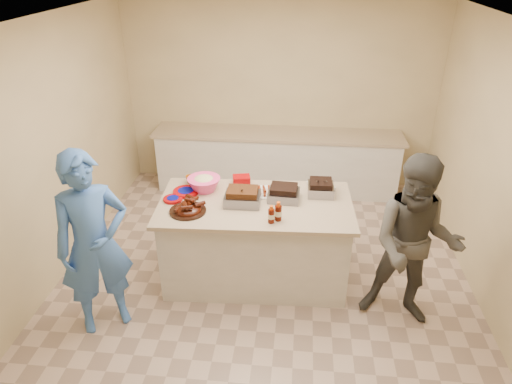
# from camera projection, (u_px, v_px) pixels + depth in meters

# --- Properties ---
(room) EXTENTS (4.50, 5.00, 2.70)m
(room) POSITION_uv_depth(u_px,v_px,m) (264.00, 279.00, 5.08)
(room) COLOR #D4BD8A
(room) RESTS_ON ground
(back_counter) EXTENTS (3.60, 0.64, 0.90)m
(back_counter) POSITION_uv_depth(u_px,v_px,m) (277.00, 161.00, 6.80)
(back_counter) COLOR silver
(back_counter) RESTS_ON ground
(island) EXTENTS (2.04, 1.14, 0.94)m
(island) POSITION_uv_depth(u_px,v_px,m) (256.00, 276.00, 5.13)
(island) COLOR silver
(island) RESTS_ON ground
(rib_platter) EXTENTS (0.42, 0.42, 0.15)m
(rib_platter) POSITION_uv_depth(u_px,v_px,m) (188.00, 212.00, 4.53)
(rib_platter) COLOR #3C1005
(rib_platter) RESTS_ON island
(pulled_pork_tray) EXTENTS (0.36, 0.28, 0.11)m
(pulled_pork_tray) POSITION_uv_depth(u_px,v_px,m) (243.00, 204.00, 4.67)
(pulled_pork_tray) COLOR #47230F
(pulled_pork_tray) RESTS_ON island
(brisket_tray) EXTENTS (0.33, 0.28, 0.10)m
(brisket_tray) POSITION_uv_depth(u_px,v_px,m) (284.00, 199.00, 4.75)
(brisket_tray) COLOR black
(brisket_tray) RESTS_ON island
(roasting_pan) EXTENTS (0.28, 0.28, 0.11)m
(roasting_pan) POSITION_uv_depth(u_px,v_px,m) (320.00, 194.00, 4.85)
(roasting_pan) COLOR gray
(roasting_pan) RESTS_ON island
(coleslaw_bowl) EXTENTS (0.37, 0.37, 0.24)m
(coleslaw_bowl) POSITION_uv_depth(u_px,v_px,m) (204.00, 190.00, 4.93)
(coleslaw_bowl) COLOR #F64289
(coleslaw_bowl) RESTS_ON island
(sausage_plate) EXTENTS (0.34, 0.34, 0.05)m
(sausage_plate) POSITION_uv_depth(u_px,v_px,m) (264.00, 193.00, 4.87)
(sausage_plate) COLOR silver
(sausage_plate) RESTS_ON island
(mac_cheese_dish) EXTENTS (0.31, 0.26, 0.07)m
(mac_cheese_dish) POSITION_uv_depth(u_px,v_px,m) (321.00, 189.00, 4.96)
(mac_cheese_dish) COLOR #ED9D00
(mac_cheese_dish) RESTS_ON island
(bbq_bottle_a) EXTENTS (0.07, 0.07, 0.20)m
(bbq_bottle_a) POSITION_uv_depth(u_px,v_px,m) (278.00, 220.00, 4.39)
(bbq_bottle_a) COLOR #420D03
(bbq_bottle_a) RESTS_ON island
(bbq_bottle_b) EXTENTS (0.06, 0.06, 0.18)m
(bbq_bottle_b) POSITION_uv_depth(u_px,v_px,m) (271.00, 222.00, 4.35)
(bbq_bottle_b) COLOR #420D03
(bbq_bottle_b) RESTS_ON island
(mustard_bottle) EXTENTS (0.05, 0.05, 0.12)m
(mustard_bottle) POSITION_uv_depth(u_px,v_px,m) (244.00, 197.00, 4.79)
(mustard_bottle) COLOR #ECCA00
(mustard_bottle) RESTS_ON island
(sauce_bowl) EXTENTS (0.13, 0.05, 0.13)m
(sauce_bowl) POSITION_uv_depth(u_px,v_px,m) (257.00, 197.00, 4.79)
(sauce_bowl) COLOR silver
(sauce_bowl) RESTS_ON island
(plate_stack_large) EXTENTS (0.28, 0.28, 0.03)m
(plate_stack_large) POSITION_uv_depth(u_px,v_px,m) (186.00, 193.00, 4.87)
(plate_stack_large) COLOR #8C0205
(plate_stack_large) RESTS_ON island
(plate_stack_small) EXTENTS (0.21, 0.21, 0.03)m
(plate_stack_small) POSITION_uv_depth(u_px,v_px,m) (173.00, 200.00, 4.73)
(plate_stack_small) COLOR #8C0205
(plate_stack_small) RESTS_ON island
(plastic_cup) EXTENTS (0.10, 0.09, 0.09)m
(plastic_cup) POSITION_uv_depth(u_px,v_px,m) (190.00, 183.00, 5.08)
(plastic_cup) COLOR #904A0A
(plastic_cup) RESTS_ON island
(basket_stack) EXTENTS (0.21, 0.17, 0.09)m
(basket_stack) POSITION_uv_depth(u_px,v_px,m) (242.00, 184.00, 5.06)
(basket_stack) COLOR #8C0205
(basket_stack) RESTS_ON island
(guest_blue) EXTENTS (1.55, 1.87, 0.43)m
(guest_blue) POSITION_uv_depth(u_px,v_px,m) (109.00, 320.00, 4.52)
(guest_blue) COLOR #3F71C7
(guest_blue) RESTS_ON ground
(guest_gray) EXTENTS (1.15, 1.86, 0.65)m
(guest_gray) POSITION_uv_depth(u_px,v_px,m) (400.00, 315.00, 4.58)
(guest_gray) COLOR #504E47
(guest_gray) RESTS_ON ground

